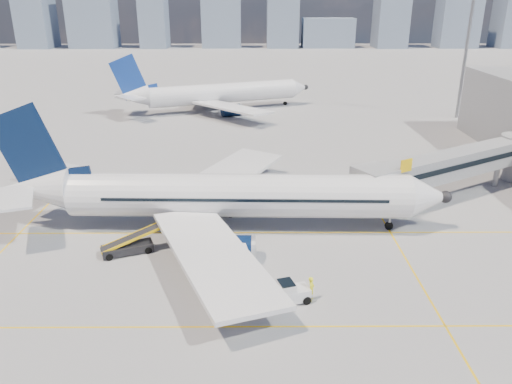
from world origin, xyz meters
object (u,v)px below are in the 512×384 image
main_aircraft (220,196)px  ramp_worker (311,289)px  baggage_tug (290,292)px  belt_loader (129,246)px  second_aircraft (215,94)px  cargo_dolly (223,262)px

main_aircraft → ramp_worker: (7.12, -11.93, -2.30)m
baggage_tug → belt_loader: 14.96m
second_aircraft → cargo_dolly: second_aircraft is taller
second_aircraft → ramp_worker: second_aircraft is taller
ramp_worker → second_aircraft: bearing=27.8°
main_aircraft → belt_loader: bearing=-145.4°
second_aircraft → ramp_worker: bearing=-101.4°
cargo_dolly → ramp_worker: (6.43, -3.28, -0.32)m
main_aircraft → second_aircraft: main_aircraft is taller
belt_loader → ramp_worker: size_ratio=3.25×
main_aircraft → baggage_tug: main_aircraft is taller
main_aircraft → cargo_dolly: main_aircraft is taller
second_aircraft → cargo_dolly: size_ratio=8.40×
cargo_dolly → ramp_worker: bearing=-37.6°
belt_loader → main_aircraft: bearing=11.5°
second_aircraft → ramp_worker: size_ratio=19.98×
belt_loader → cargo_dolly: bearing=-46.9°
second_aircraft → cargo_dolly: (4.75, -60.55, -1.99)m
second_aircraft → baggage_tug: bearing=-102.7°
cargo_dolly → ramp_worker: cargo_dolly is taller
main_aircraft → ramp_worker: bearing=-57.7°
baggage_tug → main_aircraft: bearing=97.5°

